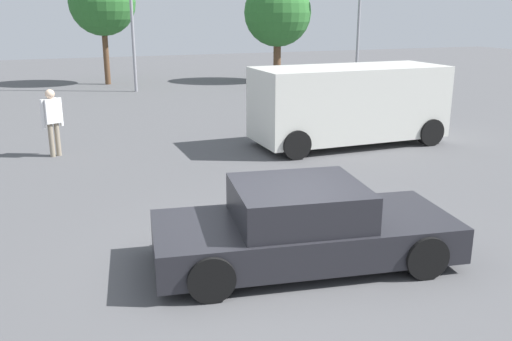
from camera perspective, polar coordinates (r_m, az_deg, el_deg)
The scene contains 7 objects.
ground_plane at distance 8.38m, azimuth 2.88°, elevation -9.85°, with size 80.00×80.00×0.00m, color #515154.
sedan_foreground at distance 8.33m, azimuth 4.81°, elevation -5.80°, with size 4.68×2.47×1.23m.
dog at distance 10.92m, azimuth 5.84°, elevation -2.21°, with size 0.61×0.30×0.39m.
van_white at distance 15.81m, azimuth 9.55°, elevation 6.87°, with size 5.36×2.23×2.18m.
pedestrian at distance 15.20m, azimuth -20.20°, elevation 5.21°, with size 0.53×0.38×1.74m.
tree_back_center at distance 29.60m, azimuth -15.51°, elevation 16.28°, with size 3.26×3.26×5.67m.
tree_back_right at distance 29.72m, azimuth 2.23°, elevation 15.86°, with size 3.46×3.46×5.27m.
Camera 1 is at (-3.10, -6.87, 3.67)m, focal length 38.97 mm.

